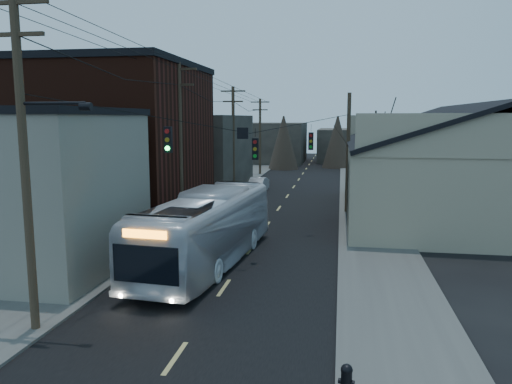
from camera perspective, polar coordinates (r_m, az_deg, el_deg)
road_surface at (r=41.54m, az=3.31°, el=-0.90°), size 9.00×110.00×0.02m
sidewalk_left at (r=42.73m, az=-5.39°, el=-0.59°), size 4.00×110.00×0.12m
sidewalk_right at (r=41.34m, az=12.30°, el=-1.06°), size 4.00×110.00×0.12m
building_clapboard at (r=24.14m, az=-24.46°, el=-0.08°), size 8.00×8.00×7.00m
building_brick at (r=34.03m, az=-15.64°, el=5.18°), size 10.00×12.00×10.00m
building_left_far at (r=48.90m, az=-7.03°, el=4.58°), size 9.00×14.00×7.00m
warehouse at (r=36.97m, az=22.89°, el=1.48°), size 16.16×20.60×7.73m
building_far_left at (r=76.56m, az=1.77°, el=5.66°), size 10.00×12.00×6.00m
building_far_right at (r=80.89m, az=11.46°, el=5.29°), size 12.00×14.00×5.00m
bare_tree at (r=30.97m, az=13.32°, el=2.37°), size 0.40×0.40×7.20m
utility_lines at (r=35.75m, az=-2.67°, el=5.56°), size 11.24×45.28×10.50m
bus at (r=23.15m, az=-5.63°, el=-4.23°), size 3.98×12.41×3.40m
parked_car at (r=45.87m, az=0.16°, el=0.82°), size 1.70×4.08×1.31m
fire_hydrant at (r=12.93m, az=10.30°, el=-20.35°), size 0.41×0.29×0.85m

